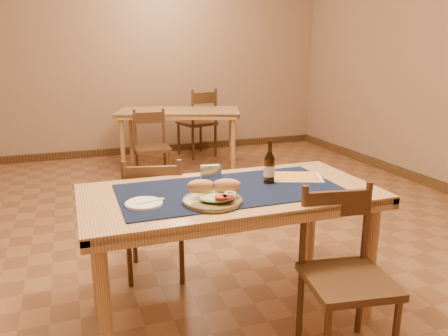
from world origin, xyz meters
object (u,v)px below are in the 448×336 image
object	(u,v)px
back_table	(179,116)
chair_main_far	(155,215)
chair_main_near	(345,273)
sandwich_plate	(214,197)
main_table	(230,204)
beer_bottle	(269,167)
napkin_holder	(211,175)

from	to	relation	value
back_table	chair_main_far	distance (m)	2.89
chair_main_near	sandwich_plate	world-z (taller)	sandwich_plate
main_table	back_table	world-z (taller)	same
main_table	beer_bottle	size ratio (longest dim) A/B	6.55
main_table	chair_main_far	xyz separation A→B (m)	(-0.32, 0.57, -0.23)
back_table	beer_bottle	bearing A→B (deg)	-95.00
main_table	back_table	size ratio (longest dim) A/B	0.95
main_table	beer_bottle	xyz separation A→B (m)	(0.25, 0.04, 0.18)
chair_main_near	napkin_holder	bearing A→B (deg)	125.63
main_table	napkin_holder	distance (m)	0.20
back_table	chair_main_near	distance (m)	3.84
beer_bottle	back_table	bearing A→B (deg)	85.00
chair_main_far	sandwich_plate	distance (m)	0.83
chair_main_far	napkin_holder	xyz separation A→B (m)	(0.25, -0.43, 0.37)
beer_bottle	napkin_holder	distance (m)	0.33
chair_main_near	sandwich_plate	distance (m)	0.74
main_table	sandwich_plate	world-z (taller)	sandwich_plate
chair_main_far	beer_bottle	world-z (taller)	beer_bottle
napkin_holder	beer_bottle	bearing A→B (deg)	-16.87
chair_main_near	beer_bottle	xyz separation A→B (m)	(-0.15, 0.56, 0.40)
chair_main_far	sandwich_plate	world-z (taller)	sandwich_plate
chair_main_far	beer_bottle	bearing A→B (deg)	-42.92
back_table	beer_bottle	size ratio (longest dim) A/B	6.90
back_table	sandwich_plate	xyz separation A→B (m)	(-0.69, -3.49, 0.12)
sandwich_plate	napkin_holder	size ratio (longest dim) A/B	2.38
chair_main_near	napkin_holder	distance (m)	0.88
chair_main_near	chair_main_far	bearing A→B (deg)	123.50
sandwich_plate	napkin_holder	xyz separation A→B (m)	(0.08, 0.31, 0.02)
chair_main_near	beer_bottle	distance (m)	0.70
chair_main_far	chair_main_near	distance (m)	1.30
back_table	chair_main_far	bearing A→B (deg)	-107.25
napkin_holder	main_table	bearing A→B (deg)	-63.61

